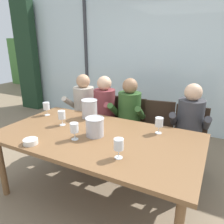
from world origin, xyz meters
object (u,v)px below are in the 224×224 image
object	(u,v)px
chair_center	(130,124)
chair_near_window_right	(188,135)
chair_left_of_center	(105,120)
wine_glass_near_bucket	(119,145)
dining_table	(97,141)
ice_bucket_secondary	(89,108)
person_charcoal_jacket	(189,126)
chair_near_curtain	(86,116)
wine_glass_spare_empty	(62,115)
person_beige_jumper	(82,108)
wine_glass_center_pour	(46,107)
ice_bucket_primary	(95,126)
tasting_bowl	(31,142)
chair_right_of_center	(158,128)
person_maroon_top	(102,112)
person_olive_shirt	(128,116)
wine_glass_by_left_taster	(159,123)
wine_glass_by_right_taster	(74,128)

from	to	relation	value
chair_center	chair_near_window_right	xyz separation A→B (m)	(0.84, -0.03, 0.00)
chair_left_of_center	wine_glass_near_bucket	xyz separation A→B (m)	(0.84, -1.27, 0.35)
chair_center	chair_near_window_right	bearing A→B (deg)	-6.25
dining_table	ice_bucket_secondary	bearing A→B (deg)	130.48
chair_left_of_center	chair_center	bearing A→B (deg)	-2.16
person_charcoal_jacket	chair_near_curtain	bearing A→B (deg)	169.88
person_charcoal_jacket	wine_glass_spare_empty	xyz separation A→B (m)	(-1.31, -0.79, 0.18)
person_beige_jumper	wine_glass_center_pour	size ratio (longest dim) A/B	6.98
chair_near_window_right	ice_bucket_primary	size ratio (longest dim) A/B	4.57
dining_table	wine_glass_near_bucket	size ratio (longest dim) A/B	12.17
chair_left_of_center	tasting_bowl	xyz separation A→B (m)	(-0.01, -1.43, 0.26)
chair_left_of_center	chair_near_window_right	size ratio (longest dim) A/B	1.00
chair_near_window_right	chair_right_of_center	bearing A→B (deg)	176.95
chair_left_of_center	wine_glass_near_bucket	world-z (taller)	wine_glass_near_bucket
person_maroon_top	ice_bucket_secondary	distance (m)	0.47
dining_table	person_olive_shirt	distance (m)	0.85
ice_bucket_primary	wine_glass_by_left_taster	xyz separation A→B (m)	(0.57, 0.36, 0.02)
chair_near_window_right	person_charcoal_jacket	size ratio (longest dim) A/B	0.74
tasting_bowl	wine_glass_center_pour	distance (m)	0.84
dining_table	wine_glass_by_right_taster	xyz separation A→B (m)	(-0.14, -0.19, 0.19)
wine_glass_center_pour	wine_glass_by_right_taster	distance (m)	0.88
dining_table	person_charcoal_jacket	xyz separation A→B (m)	(0.81, 0.85, 0.01)
wine_glass_by_right_taster	person_olive_shirt	bearing A→B (deg)	82.99
dining_table	chair_left_of_center	world-z (taller)	chair_left_of_center
dining_table	wine_glass_near_bucket	bearing A→B (deg)	-37.08
chair_left_of_center	wine_glass_by_left_taster	world-z (taller)	wine_glass_by_left_taster
ice_bucket_primary	dining_table	bearing A→B (deg)	61.04
wine_glass_spare_empty	chair_right_of_center	bearing A→B (deg)	47.31
chair_right_of_center	wine_glass_spare_empty	xyz separation A→B (m)	(-0.88, -0.95, 0.35)
person_beige_jumper	chair_center	bearing A→B (deg)	6.93
tasting_bowl	wine_glass_near_bucket	world-z (taller)	wine_glass_near_bucket
tasting_bowl	person_charcoal_jacket	bearing A→B (deg)	46.11
wine_glass_by_left_taster	wine_glass_by_right_taster	size ratio (longest dim) A/B	1.00
person_olive_shirt	wine_glass_center_pour	size ratio (longest dim) A/B	6.98
person_maroon_top	wine_glass_spare_empty	world-z (taller)	person_maroon_top
tasting_bowl	wine_glass_by_right_taster	bearing A→B (deg)	41.41
person_beige_jumper	person_maroon_top	distance (m)	0.36
chair_left_of_center	person_olive_shirt	world-z (taller)	person_olive_shirt
dining_table	person_beige_jumper	distance (m)	1.16
wine_glass_near_bucket	wine_glass_by_left_taster	bearing A→B (deg)	76.26
wine_glass_near_bucket	dining_table	bearing A→B (deg)	142.92
dining_table	chair_near_window_right	xyz separation A→B (m)	(0.80, 0.97, -0.16)
chair_near_curtain	chair_near_window_right	bearing A→B (deg)	-7.93
wine_glass_by_left_taster	wine_glass_center_pour	bearing A→B (deg)	-175.74
chair_left_of_center	chair_right_of_center	xyz separation A→B (m)	(0.82, 0.04, 0.00)
dining_table	person_charcoal_jacket	size ratio (longest dim) A/B	1.74
chair_near_window_right	person_beige_jumper	distance (m)	1.60
ice_bucket_secondary	tasting_bowl	distance (m)	0.89
chair_right_of_center	tasting_bowl	world-z (taller)	chair_right_of_center
chair_near_window_right	person_beige_jumper	size ratio (longest dim) A/B	0.74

